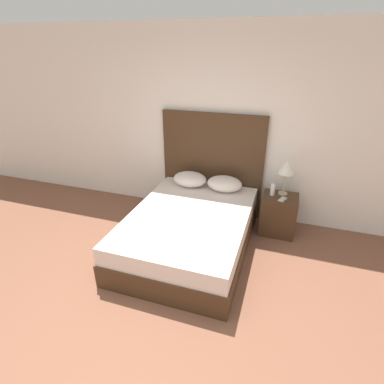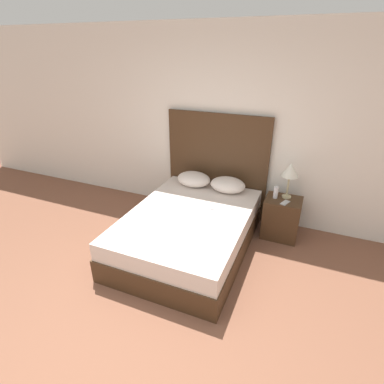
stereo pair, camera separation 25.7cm
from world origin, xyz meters
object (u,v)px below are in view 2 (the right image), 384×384
Objects in this scene: nightstand at (281,218)px; bed at (189,231)px; phone_on_bed at (212,207)px; table_lamp at (290,171)px; phone_on_nightstand at (285,203)px.

bed is at bearing -144.96° from nightstand.
phone_on_bed reaches higher than bed.
table_lamp is (0.85, 0.56, 0.43)m from phone_on_bed.
nightstand is at bearing 35.04° from bed.
nightstand is (0.83, 0.48, -0.23)m from phone_on_bed.
phone_on_nightstand is at bearing -75.03° from nightstand.
phone_on_nightstand is (0.03, -0.10, 0.29)m from nightstand.
bed is 3.61× the size of nightstand.
phone_on_bed is (0.22, 0.26, 0.26)m from bed.
table_lamp reaches higher than bed.
table_lamp reaches higher than phone_on_nightstand.
table_lamp is at bearing 33.12° from phone_on_bed.
phone_on_bed is 0.29× the size of nightstand.
phone_on_nightstand reaches higher than nightstand.
table_lamp reaches higher than nightstand.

